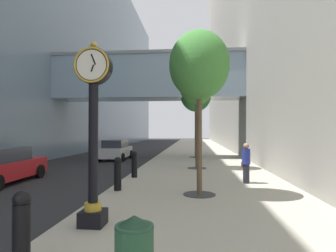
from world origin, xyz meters
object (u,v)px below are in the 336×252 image
at_px(bollard_fourth, 134,164).
at_px(street_tree_mid_far, 196,94).
at_px(street_tree_near, 199,66).
at_px(car_red_near, 1,166).
at_px(street_clock, 93,124).
at_px(bollard_nearest, 21,227).
at_px(street_tree_mid_near, 197,85).
at_px(car_silver_mid, 116,150).
at_px(pedestrian_walking, 246,162).
at_px(bollard_third, 118,173).

relative_size(bollard_fourth, street_tree_mid_far, 0.18).
relative_size(street_tree_near, car_red_near, 1.20).
relative_size(street_clock, car_red_near, 0.91).
xyz_separation_m(bollard_nearest, street_tree_mid_near, (2.95, 12.14, 4.18)).
distance_m(street_tree_mid_near, car_silver_mid, 9.54).
relative_size(street_clock, bollard_nearest, 3.48).
bearing_deg(car_silver_mid, pedestrian_walking, -50.73).
relative_size(bollard_third, pedestrian_walking, 0.73).
height_order(pedestrian_walking, car_red_near, pedestrian_walking).
xyz_separation_m(street_clock, car_silver_mid, (-3.88, 15.87, -1.69)).
distance_m(bollard_third, street_tree_near, 4.79).
distance_m(pedestrian_walking, car_silver_mid, 13.20).
xyz_separation_m(bollard_nearest, bollard_third, (0.00, 5.79, 0.00)).
bearing_deg(bollard_nearest, street_clock, 77.37).
distance_m(bollard_nearest, bollard_third, 5.79).
relative_size(street_tree_near, car_silver_mid, 1.35).
distance_m(bollard_fourth, pedestrian_walking, 5.03).
bearing_deg(bollard_third, street_tree_mid_far, 77.35).
xyz_separation_m(street_tree_near, street_tree_mid_near, (-0.00, 6.77, 0.43)).
distance_m(bollard_nearest, street_tree_mid_near, 13.17).
bearing_deg(bollard_nearest, bollard_third, 90.00).
bearing_deg(car_red_near, car_silver_mid, 78.40).
height_order(street_tree_mid_near, pedestrian_walking, street_tree_mid_near).
bearing_deg(pedestrian_walking, car_red_near, -178.06).
relative_size(bollard_nearest, street_tree_mid_far, 0.18).
relative_size(street_tree_mid_near, car_red_near, 1.30).
xyz_separation_m(street_tree_near, pedestrian_walking, (1.97, 2.27, -3.52)).
relative_size(street_tree_mid_near, street_tree_mid_far, 0.91).
bearing_deg(bollard_third, bollard_fourth, 90.00).
height_order(street_tree_near, street_tree_mid_far, street_tree_mid_far).
height_order(street_tree_near, car_silver_mid, street_tree_near).
relative_size(street_tree_mid_near, pedestrian_walking, 3.66).
height_order(street_clock, street_tree_near, street_tree_near).
relative_size(bollard_third, car_silver_mid, 0.29).
bearing_deg(bollard_third, street_clock, -83.25).
xyz_separation_m(street_clock, pedestrian_walking, (4.47, 5.65, -1.45)).
relative_size(bollard_nearest, car_silver_mid, 0.29).
height_order(street_clock, street_tree_mid_near, street_tree_mid_near).
bearing_deg(bollard_nearest, car_silver_mid, 100.89).
height_order(street_clock, pedestrian_walking, street_clock).
bearing_deg(car_silver_mid, street_tree_mid_far, 9.30).
bearing_deg(street_tree_mid_near, car_silver_mid, 138.11).
xyz_separation_m(street_clock, street_tree_mid_far, (2.50, 16.91, 2.86)).
bearing_deg(street_tree_mid_far, pedestrian_walking, -80.07).
bearing_deg(bollard_fourth, street_tree_near, -48.34).
distance_m(street_clock, bollard_nearest, 2.65).
distance_m(street_clock, car_red_near, 8.22).
bearing_deg(bollard_fourth, street_tree_mid_far, 73.93).
bearing_deg(bollard_nearest, street_tree_mid_near, 76.36).
bearing_deg(car_red_near, street_tree_mid_far, 53.65).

